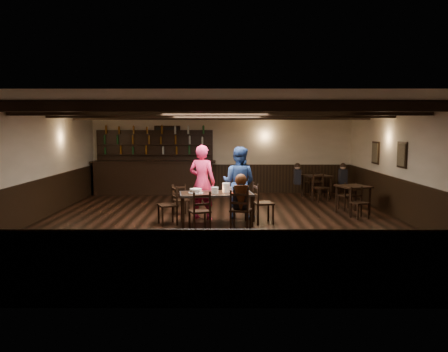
{
  "coord_description": "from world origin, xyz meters",
  "views": [
    {
      "loc": [
        0.12,
        -10.23,
        2.22
      ],
      "look_at": [
        0.09,
        0.2,
        1.11
      ],
      "focal_mm": 35.0,
      "sensor_mm": 36.0,
      "label": 1
    }
  ],
  "objects_px": {
    "dining_table": "(216,196)",
    "chair_near_right": "(240,207)",
    "chair_near_left": "(201,208)",
    "woman_pink": "(202,182)",
    "bar_counter": "(154,173)",
    "cake": "(196,191)",
    "man_blue": "(239,183)"
  },
  "relations": [
    {
      "from": "bar_counter",
      "to": "chair_near_left",
      "type": "bearing_deg",
      "value": -71.33
    },
    {
      "from": "chair_near_left",
      "to": "cake",
      "type": "xyz_separation_m",
      "value": [
        -0.15,
        0.73,
        0.28
      ]
    },
    {
      "from": "man_blue",
      "to": "cake",
      "type": "height_order",
      "value": "man_blue"
    },
    {
      "from": "man_blue",
      "to": "dining_table",
      "type": "bearing_deg",
      "value": 74.52
    },
    {
      "from": "man_blue",
      "to": "cake",
      "type": "bearing_deg",
      "value": 59.07
    },
    {
      "from": "woman_pink",
      "to": "man_blue",
      "type": "height_order",
      "value": "woman_pink"
    },
    {
      "from": "cake",
      "to": "bar_counter",
      "type": "relative_size",
      "value": 0.08
    },
    {
      "from": "dining_table",
      "to": "chair_near_right",
      "type": "bearing_deg",
      "value": -53.43
    },
    {
      "from": "woman_pink",
      "to": "man_blue",
      "type": "xyz_separation_m",
      "value": [
        0.91,
        0.07,
        -0.02
      ]
    },
    {
      "from": "woman_pink",
      "to": "chair_near_left",
      "type": "bearing_deg",
      "value": 110.75
    },
    {
      "from": "chair_near_right",
      "to": "woman_pink",
      "type": "bearing_deg",
      "value": 122.81
    },
    {
      "from": "chair_near_right",
      "to": "cake",
      "type": "bearing_deg",
      "value": 146.18
    },
    {
      "from": "dining_table",
      "to": "woman_pink",
      "type": "distance_m",
      "value": 0.79
    },
    {
      "from": "chair_near_left",
      "to": "woman_pink",
      "type": "relative_size",
      "value": 0.49
    },
    {
      "from": "man_blue",
      "to": "bar_counter",
      "type": "xyz_separation_m",
      "value": [
        -2.79,
        4.16,
        -0.17
      ]
    },
    {
      "from": "chair_near_left",
      "to": "woman_pink",
      "type": "xyz_separation_m",
      "value": [
        -0.04,
        1.44,
        0.4
      ]
    },
    {
      "from": "chair_near_right",
      "to": "man_blue",
      "type": "bearing_deg",
      "value": 89.25
    },
    {
      "from": "man_blue",
      "to": "cake",
      "type": "relative_size",
      "value": 5.25
    },
    {
      "from": "dining_table",
      "to": "chair_near_right",
      "type": "distance_m",
      "value": 0.91
    },
    {
      "from": "woman_pink",
      "to": "cake",
      "type": "distance_m",
      "value": 0.73
    },
    {
      "from": "dining_table",
      "to": "woman_pink",
      "type": "bearing_deg",
      "value": 118.33
    },
    {
      "from": "chair_near_left",
      "to": "chair_near_right",
      "type": "relative_size",
      "value": 0.97
    },
    {
      "from": "cake",
      "to": "dining_table",
      "type": "bearing_deg",
      "value": 6.07
    },
    {
      "from": "chair_near_right",
      "to": "bar_counter",
      "type": "distance_m",
      "value": 6.26
    },
    {
      "from": "dining_table",
      "to": "bar_counter",
      "type": "height_order",
      "value": "bar_counter"
    },
    {
      "from": "chair_near_left",
      "to": "woman_pink",
      "type": "bearing_deg",
      "value": 91.72
    },
    {
      "from": "dining_table",
      "to": "cake",
      "type": "relative_size",
      "value": 5.19
    },
    {
      "from": "dining_table",
      "to": "woman_pink",
      "type": "xyz_separation_m",
      "value": [
        -0.36,
        0.66,
        0.24
      ]
    },
    {
      "from": "dining_table",
      "to": "chair_near_left",
      "type": "distance_m",
      "value": 0.85
    },
    {
      "from": "dining_table",
      "to": "chair_near_left",
      "type": "relative_size",
      "value": 1.98
    },
    {
      "from": "chair_near_right",
      "to": "woman_pink",
      "type": "height_order",
      "value": "woman_pink"
    },
    {
      "from": "dining_table",
      "to": "cake",
      "type": "height_order",
      "value": "cake"
    }
  ]
}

